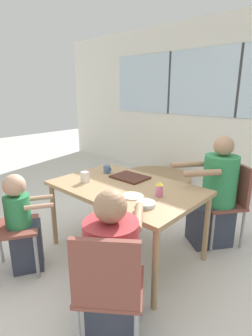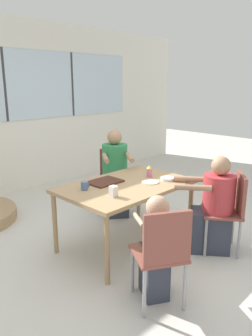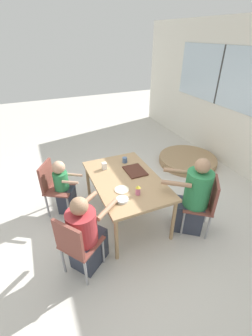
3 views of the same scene
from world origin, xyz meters
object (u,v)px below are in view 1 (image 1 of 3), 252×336
chair_for_man_blue_shirt (230,196)px  person_toddler (23,226)px  chair_for_toddler (2,220)px  chair_for_woman_green_shirt (108,285)px  person_man_blue_shirt (215,198)px  person_woman_green_shirt (113,274)px  milk_carton_small (85,177)px  coffee_mug (107,169)px  bowl_white_shallow (146,204)px  sippy_cup (159,189)px  folded_table_stack (156,179)px

chair_for_man_blue_shirt → person_toddler: 2.09m
chair_for_man_blue_shirt → chair_for_toddler: bearing=92.9°
chair_for_woman_green_shirt → chair_for_toddler: same height
person_man_blue_shirt → person_woman_green_shirt: bearing=126.9°
chair_for_woman_green_shirt → chair_for_man_blue_shirt: bearing=53.0°
chair_for_toddler → person_toddler: 0.18m
person_toddler → milk_carton_small: bearing=110.2°
chair_for_toddler → person_man_blue_shirt: (1.15, 1.73, -0.00)m
chair_for_toddler → coffee_mug: size_ratio=10.00×
chair_for_woman_green_shirt → bowl_white_shallow: (-0.25, 0.66, 0.21)m
coffee_mug → milk_carton_small: bearing=-80.5°
chair_for_toddler → sippy_cup: 1.40m
person_man_blue_shirt → sippy_cup: (-0.18, -0.77, 0.27)m
chair_for_man_blue_shirt → person_woman_green_shirt: person_woman_green_shirt is taller
chair_for_toddler → folded_table_stack: 2.97m
coffee_mug → sippy_cup: size_ratio=0.64×
person_woman_green_shirt → person_toddler: (-1.07, -0.07, -0.03)m
person_man_blue_shirt → sippy_cup: bearing=113.3°
chair_for_toddler → person_woman_green_shirt: person_woman_green_shirt is taller
coffee_mug → folded_table_stack: (-0.59, 1.77, -0.69)m
bowl_white_shallow → folded_table_stack: 2.70m
sippy_cup → bowl_white_shallow: sippy_cup is taller
chair_for_man_blue_shirt → milk_carton_small: (-1.05, -1.10, 0.25)m
chair_for_man_blue_shirt → sippy_cup: (-0.28, -0.90, 0.27)m
milk_carton_small → folded_table_stack: size_ratio=0.09×
chair_for_man_blue_shirt → coffee_mug: chair_for_man_blue_shirt is taller
person_toddler → coffee_mug: (0.06, 1.00, 0.33)m
chair_for_woman_green_shirt → chair_for_toddler: (-1.26, -0.07, 0.00)m
person_woman_green_shirt → sippy_cup: person_woman_green_shirt is taller
milk_carton_small → bowl_white_shallow: milk_carton_small is taller
chair_for_woman_green_shirt → person_man_blue_shirt: person_man_blue_shirt is taller
chair_for_woman_green_shirt → chair_for_toddler: 1.26m
chair_for_woman_green_shirt → person_man_blue_shirt: 1.67m
person_man_blue_shirt → folded_table_stack: size_ratio=0.94×
chair_for_toddler → folded_table_stack: (-0.45, 2.90, -0.45)m
person_woman_green_shirt → person_man_blue_shirt: bearing=52.9°
chair_for_man_blue_shirt → person_man_blue_shirt: (-0.10, -0.13, -0.00)m
chair_for_toddler → person_woman_green_shirt: size_ratio=0.83×
sippy_cup → folded_table_stack: size_ratio=0.11×
chair_for_toddler → bowl_white_shallow: (1.01, 0.73, 0.21)m
person_toddler → milk_carton_small: 0.73m
person_man_blue_shirt → chair_for_woman_green_shirt: bearing=130.5°
sippy_cup → coffee_mug: bearing=168.7°
sippy_cup → chair_for_woman_green_shirt: bearing=-72.1°
chair_for_woman_green_shirt → person_toddler: (-1.18, 0.07, -0.09)m
chair_for_man_blue_shirt → coffee_mug: bearing=70.2°
chair_for_man_blue_shirt → coffee_mug: 1.36m
chair_for_woman_green_shirt → bowl_white_shallow: chair_for_woman_green_shirt is taller
milk_carton_small → person_toddler: bearing=-100.8°
chair_for_toddler → bowl_white_shallow: size_ratio=5.70×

